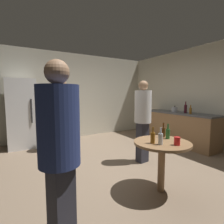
{
  "coord_description": "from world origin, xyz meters",
  "views": [
    {
      "loc": [
        -1.85,
        -2.92,
        1.41
      ],
      "look_at": [
        0.09,
        0.38,
        1.02
      ],
      "focal_mm": 28.0,
      "sensor_mm": 36.0,
      "label": 1
    }
  ],
  "objects_px": {
    "wine_bottle_on_counter": "(185,109)",
    "beer_bottle_green": "(168,133)",
    "beer_bottle_on_counter": "(191,111)",
    "person_in_white_shirt": "(143,115)",
    "refrigerator": "(21,114)",
    "kettle": "(175,109)",
    "person_in_navy_shirt": "(59,146)",
    "beer_bottle_brown": "(163,132)",
    "person_in_black_shirt": "(63,109)",
    "beer_bottle_amber": "(153,137)",
    "beer_bottle_clear": "(161,138)",
    "plastic_cup_red": "(177,141)",
    "foreground_table": "(162,149)"
  },
  "relations": [
    {
      "from": "wine_bottle_on_counter",
      "to": "beer_bottle_green",
      "type": "xyz_separation_m",
      "value": [
        -2.06,
        -1.24,
        -0.2
      ]
    },
    {
      "from": "beer_bottle_on_counter",
      "to": "person_in_white_shirt",
      "type": "xyz_separation_m",
      "value": [
        -1.71,
        -0.12,
        -0.0
      ]
    },
    {
      "from": "refrigerator",
      "to": "kettle",
      "type": "distance_m",
      "value": 4.2
    },
    {
      "from": "refrigerator",
      "to": "person_in_navy_shirt",
      "type": "distance_m",
      "value": 3.7
    },
    {
      "from": "beer_bottle_brown",
      "to": "wine_bottle_on_counter",
      "type": "bearing_deg",
      "value": 29.02
    },
    {
      "from": "beer_bottle_green",
      "to": "person_in_black_shirt",
      "type": "bearing_deg",
      "value": 109.89
    },
    {
      "from": "beer_bottle_amber",
      "to": "beer_bottle_brown",
      "type": "relative_size",
      "value": 1.0
    },
    {
      "from": "beer_bottle_on_counter",
      "to": "person_in_black_shirt",
      "type": "xyz_separation_m",
      "value": [
        -2.92,
        1.48,
        0.06
      ]
    },
    {
      "from": "beer_bottle_amber",
      "to": "beer_bottle_brown",
      "type": "xyz_separation_m",
      "value": [
        0.39,
        0.18,
        0.0
      ]
    },
    {
      "from": "beer_bottle_green",
      "to": "person_in_black_shirt",
      "type": "xyz_separation_m",
      "value": [
        -0.92,
        2.53,
        0.22
      ]
    },
    {
      "from": "beer_bottle_brown",
      "to": "beer_bottle_clear",
      "type": "distance_m",
      "value": 0.44
    },
    {
      "from": "kettle",
      "to": "beer_bottle_clear",
      "type": "xyz_separation_m",
      "value": [
        -2.36,
        -1.74,
        -0.15
      ]
    },
    {
      "from": "person_in_black_shirt",
      "to": "person_in_white_shirt",
      "type": "relative_size",
      "value": 1.06
    },
    {
      "from": "beer_bottle_green",
      "to": "plastic_cup_red",
      "type": "xyz_separation_m",
      "value": [
        -0.15,
        -0.3,
        -0.03
      ]
    },
    {
      "from": "kettle",
      "to": "beer_bottle_green",
      "type": "xyz_separation_m",
      "value": [
        -2.03,
        -1.57,
        -0.15
      ]
    },
    {
      "from": "beer_bottle_amber",
      "to": "person_in_black_shirt",
      "type": "relative_size",
      "value": 0.13
    },
    {
      "from": "wine_bottle_on_counter",
      "to": "refrigerator",
      "type": "bearing_deg",
      "value": 151.68
    },
    {
      "from": "beer_bottle_on_counter",
      "to": "beer_bottle_clear",
      "type": "xyz_separation_m",
      "value": [
        -2.33,
        -1.22,
        -0.17
      ]
    },
    {
      "from": "beer_bottle_brown",
      "to": "plastic_cup_red",
      "type": "bearing_deg",
      "value": -113.01
    },
    {
      "from": "beer_bottle_amber",
      "to": "person_in_black_shirt",
      "type": "xyz_separation_m",
      "value": [
        -0.54,
        2.6,
        0.22
      ]
    },
    {
      "from": "refrigerator",
      "to": "beer_bottle_on_counter",
      "type": "xyz_separation_m",
      "value": [
        3.8,
        -2.26,
        0.08
      ]
    },
    {
      "from": "beer_bottle_brown",
      "to": "person_in_navy_shirt",
      "type": "height_order",
      "value": "person_in_navy_shirt"
    },
    {
      "from": "person_in_navy_shirt",
      "to": "foreground_table",
      "type": "bearing_deg",
      "value": -0.54
    },
    {
      "from": "plastic_cup_red",
      "to": "beer_bottle_amber",
      "type": "bearing_deg",
      "value": 133.87
    },
    {
      "from": "foreground_table",
      "to": "person_in_white_shirt",
      "type": "bearing_deg",
      "value": 63.64
    },
    {
      "from": "beer_bottle_green",
      "to": "plastic_cup_red",
      "type": "bearing_deg",
      "value": -117.36
    },
    {
      "from": "beer_bottle_on_counter",
      "to": "person_in_black_shirt",
      "type": "distance_m",
      "value": 3.28
    },
    {
      "from": "kettle",
      "to": "person_in_white_shirt",
      "type": "relative_size",
      "value": 0.15
    },
    {
      "from": "kettle",
      "to": "plastic_cup_red",
      "type": "bearing_deg",
      "value": -139.46
    },
    {
      "from": "beer_bottle_clear",
      "to": "person_in_navy_shirt",
      "type": "relative_size",
      "value": 0.14
    },
    {
      "from": "person_in_black_shirt",
      "to": "beer_bottle_amber",
      "type": "bearing_deg",
      "value": -4.38
    },
    {
      "from": "beer_bottle_brown",
      "to": "person_in_black_shirt",
      "type": "bearing_deg",
      "value": 111.07
    },
    {
      "from": "person_in_black_shirt",
      "to": "beer_bottle_on_counter",
      "type": "bearing_deg",
      "value": 46.88
    },
    {
      "from": "beer_bottle_clear",
      "to": "person_in_white_shirt",
      "type": "xyz_separation_m",
      "value": [
        0.62,
        1.09,
        0.16
      ]
    },
    {
      "from": "wine_bottle_on_counter",
      "to": "plastic_cup_red",
      "type": "bearing_deg",
      "value": -145.22
    },
    {
      "from": "beer_bottle_green",
      "to": "kettle",
      "type": "bearing_deg",
      "value": 37.75
    },
    {
      "from": "refrigerator",
      "to": "foreground_table",
      "type": "relative_size",
      "value": 2.25
    },
    {
      "from": "beer_bottle_brown",
      "to": "person_in_navy_shirt",
      "type": "relative_size",
      "value": 0.14
    },
    {
      "from": "beer_bottle_amber",
      "to": "beer_bottle_green",
      "type": "distance_m",
      "value": 0.38
    },
    {
      "from": "beer_bottle_clear",
      "to": "refrigerator",
      "type": "bearing_deg",
      "value": 112.83
    },
    {
      "from": "beer_bottle_brown",
      "to": "person_in_white_shirt",
      "type": "bearing_deg",
      "value": 71.27
    },
    {
      "from": "beer_bottle_brown",
      "to": "plastic_cup_red",
      "type": "xyz_separation_m",
      "value": [
        -0.17,
        -0.4,
        -0.03
      ]
    },
    {
      "from": "beer_bottle_green",
      "to": "person_in_navy_shirt",
      "type": "height_order",
      "value": "person_in_navy_shirt"
    },
    {
      "from": "foreground_table",
      "to": "beer_bottle_amber",
      "type": "bearing_deg",
      "value": 176.59
    },
    {
      "from": "person_in_white_shirt",
      "to": "foreground_table",
      "type": "bearing_deg",
      "value": -32.67
    },
    {
      "from": "beer_bottle_amber",
      "to": "person_in_white_shirt",
      "type": "height_order",
      "value": "person_in_white_shirt"
    },
    {
      "from": "beer_bottle_clear",
      "to": "person_in_black_shirt",
      "type": "height_order",
      "value": "person_in_black_shirt"
    },
    {
      "from": "beer_bottle_amber",
      "to": "beer_bottle_green",
      "type": "xyz_separation_m",
      "value": [
        0.37,
        0.07,
        0.0
      ]
    },
    {
      "from": "kettle",
      "to": "beer_bottle_amber",
      "type": "bearing_deg",
      "value": -145.66
    },
    {
      "from": "refrigerator",
      "to": "person_in_white_shirt",
      "type": "relative_size",
      "value": 1.07
    }
  ]
}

